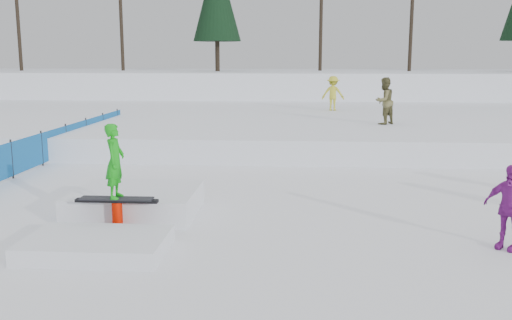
# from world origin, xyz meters

# --- Properties ---
(ground) EXTENTS (120.00, 120.00, 0.00)m
(ground) POSITION_xyz_m (0.00, 0.00, 0.00)
(ground) COLOR white
(snow_berm) EXTENTS (60.00, 14.00, 2.40)m
(snow_berm) POSITION_xyz_m (0.00, 30.00, 1.20)
(snow_berm) COLOR white
(snow_berm) RESTS_ON ground
(snow_midrise) EXTENTS (50.00, 18.00, 0.80)m
(snow_midrise) POSITION_xyz_m (0.00, 16.00, 0.40)
(snow_midrise) COLOR white
(snow_midrise) RESTS_ON ground
(safety_fence) EXTENTS (0.05, 16.00, 1.10)m
(safety_fence) POSITION_xyz_m (-6.50, 6.60, 0.55)
(safety_fence) COLOR #12589C
(safety_fence) RESTS_ON ground
(walker_olive) EXTENTS (1.10, 1.08, 1.79)m
(walker_olive) POSITION_xyz_m (4.71, 11.70, 1.69)
(walker_olive) COLOR brown
(walker_olive) RESTS_ON snow_midrise
(walker_ygreen) EXTENTS (1.15, 0.78, 1.65)m
(walker_ygreen) POSITION_xyz_m (3.12, 17.34, 1.62)
(walker_ygreen) COLOR gold
(walker_ygreen) RESTS_ON snow_midrise
(spectator_purple) EXTENTS (0.92, 0.86, 1.52)m
(spectator_purple) POSITION_xyz_m (5.11, -0.43, 0.76)
(spectator_purple) COLOR #902094
(spectator_purple) RESTS_ON ground
(jib_rail_feature) EXTENTS (2.60, 4.40, 2.11)m
(jib_rail_feature) POSITION_xyz_m (-2.04, 0.61, 0.30)
(jib_rail_feature) COLOR white
(jib_rail_feature) RESTS_ON ground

